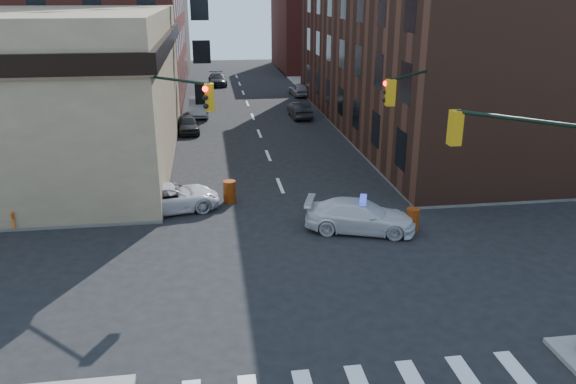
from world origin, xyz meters
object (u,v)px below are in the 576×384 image
object	(u,v)px
pedestrian_b	(51,190)
barrel_road	(412,220)
parked_car_wfar	(199,107)
barricade_nw_a	(107,198)
pedestrian_a	(149,193)
barrel_bank	(230,192)
parked_car_wnear	(188,124)
parked_car_enear	(299,109)
police_car	(360,216)
pickup	(170,198)

from	to	relation	value
pedestrian_b	barrel_road	distance (m)	16.80
parked_car_wfar	barricade_nw_a	xyz separation A→B (m)	(-4.28, -21.31, -0.17)
pedestrian_a	barrel_bank	size ratio (longest dim) A/B	1.44
parked_car_wnear	pedestrian_a	world-z (taller)	pedestrian_a
pedestrian_b	barricade_nw_a	size ratio (longest dim) A/B	1.74
parked_car_enear	pedestrian_a	distance (m)	22.65
parked_car_wfar	barrel_bank	xyz separation A→B (m)	(1.65, -21.23, -0.19)
pedestrian_a	barricade_nw_a	xyz separation A→B (m)	(-2.07, 0.64, -0.37)
parked_car_enear	police_car	bearing A→B (deg)	85.28
pickup	parked_car_wnear	world-z (taller)	pickup
police_car	barrel_road	size ratio (longest dim) A/B	4.72
pedestrian_b	parked_car_wnear	bearing A→B (deg)	81.84
police_car	pedestrian_a	bearing A→B (deg)	86.24
parked_car_wnear	parked_car_wfar	xyz separation A→B (m)	(0.78, 5.97, 0.11)
pickup	pedestrian_a	world-z (taller)	pedestrian_a
parked_car_enear	barrel_road	distance (m)	24.03
pedestrian_b	barrel_bank	size ratio (longest dim) A/B	1.80
parked_car_enear	pickup	bearing A→B (deg)	62.59
parked_car_enear	barrel_bank	distance (m)	20.45
barricade_nw_a	barrel_road	bearing A→B (deg)	-24.43
pickup	parked_car_enear	bearing A→B (deg)	-37.50
pedestrian_a	barrel_bank	xyz separation A→B (m)	(3.85, 0.72, -0.39)
police_car	pedestrian_b	world-z (taller)	pedestrian_b
pickup	police_car	bearing A→B (deg)	-125.44
police_car	barrel_road	distance (m)	2.32
barricade_nw_a	pedestrian_a	bearing A→B (deg)	-23.10
police_car	barrel_bank	size ratio (longest dim) A/B	4.31
barrel_road	barricade_nw_a	distance (m)	14.50
pedestrian_b	barrel_bank	xyz separation A→B (m)	(8.38, 0.32, -0.60)
police_car	parked_car_enear	xyz separation A→B (m)	(1.16, 23.71, -0.02)
pedestrian_a	barricade_nw_a	world-z (taller)	pedestrian_a
police_car	pedestrian_b	xyz separation A→B (m)	(-13.91, 4.08, 0.46)
pickup	barrel_bank	bearing A→B (deg)	-87.39
police_car	pickup	distance (m)	9.16
parked_car_wnear	parked_car_wfar	world-z (taller)	parked_car_wfar
police_car	parked_car_enear	world-z (taller)	police_car
police_car	pedestrian_a	xyz separation A→B (m)	(-9.38, 3.67, 0.25)
parked_car_wfar	pedestrian_a	size ratio (longest dim) A/B	2.84
parked_car_wfar	parked_car_enear	bearing A→B (deg)	-12.74
pickup	barricade_nw_a	size ratio (longest dim) A/B	4.15
parked_car_wfar	pedestrian_b	xyz separation A→B (m)	(-6.73, -21.55, 0.41)
pickup	barrel_road	world-z (taller)	pickup
parked_car_enear	pedestrian_b	size ratio (longest dim) A/B	2.04
parked_car_wfar	barrel_bank	distance (m)	21.29
pedestrian_a	barrel_road	size ratio (longest dim) A/B	1.57
parked_car_wfar	police_car	bearing A→B (deg)	-74.19
parked_car_wfar	pedestrian_b	bearing A→B (deg)	-107.19
pedestrian_a	parked_car_wfar	bearing A→B (deg)	111.27
police_car	parked_car_wfar	size ratio (longest dim) A/B	1.06
pickup	pedestrian_b	world-z (taller)	pedestrian_b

